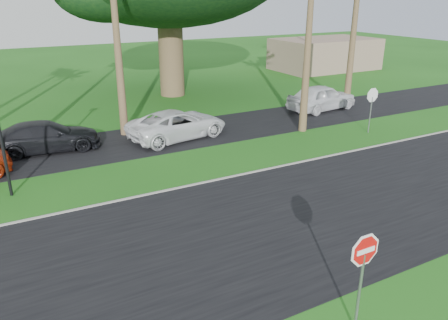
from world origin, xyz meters
name	(u,v)px	position (x,y,z in m)	size (l,w,h in m)	color
ground	(265,267)	(0.00, 0.00, 0.00)	(120.00, 120.00, 0.00)	#1C5515
road	(231,234)	(0.00, 2.00, 0.01)	(120.00, 8.00, 0.02)	black
parking_strip	(133,142)	(0.00, 12.50, 0.01)	(120.00, 5.00, 0.02)	black
curb	(182,187)	(0.00, 6.05, 0.03)	(120.00, 0.12, 0.06)	gray
stop_sign_near	(363,263)	(0.50, -3.00, 1.77)	(1.05, 0.07, 2.62)	gray
stop_sign_far	(372,101)	(12.00, 8.00, 1.77)	(1.05, 0.07, 2.62)	gray
building_far	(325,54)	(24.00, 26.00, 1.50)	(10.00, 6.00, 3.00)	gray
car_dark	(46,137)	(-4.07, 13.13, 0.73)	(2.04, 5.03, 1.46)	black
car_minivan	(178,125)	(2.32, 12.02, 0.75)	(2.47, 5.36, 1.49)	white
car_pickup	(322,98)	(12.89, 13.08, 0.84)	(1.99, 4.95, 1.69)	white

